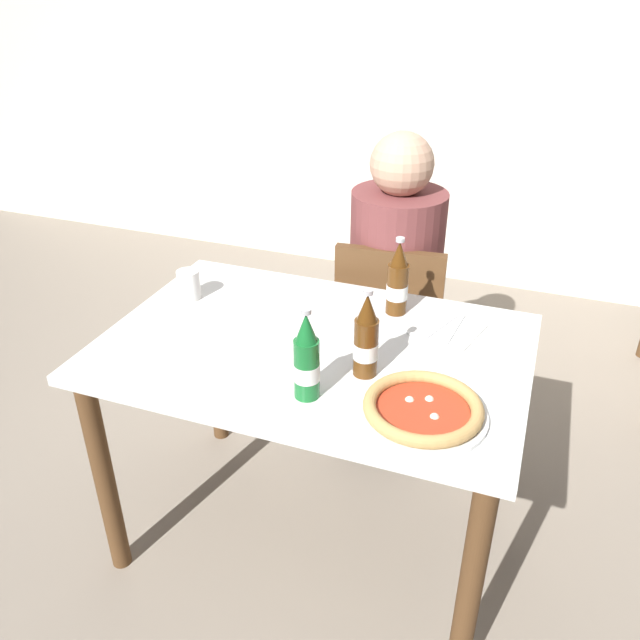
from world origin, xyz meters
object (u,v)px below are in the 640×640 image
(diner_seated, at_px, (393,299))
(beer_bottle_right, at_px, (307,361))
(chair_behind_table, at_px, (390,329))
(beer_bottle_left, at_px, (366,340))
(pizza_margherita_near, at_px, (423,409))
(dining_table_main, at_px, (314,376))
(paper_cup, at_px, (189,285))
(beer_bottle_center, at_px, (398,282))
(napkin_with_cutlery, at_px, (448,329))

(diner_seated, xyz_separation_m, beer_bottle_right, (0.00, -0.90, 0.27))
(chair_behind_table, bearing_deg, beer_bottle_left, 92.81)
(diner_seated, bearing_deg, beer_bottle_left, -81.78)
(chair_behind_table, relative_size, pizza_margherita_near, 2.73)
(beer_bottle_right, bearing_deg, beer_bottle_left, 53.52)
(dining_table_main, relative_size, beer_bottle_left, 4.86)
(chair_behind_table, relative_size, paper_cup, 8.95)
(chair_behind_table, xyz_separation_m, beer_bottle_left, (0.10, -0.70, 0.37))
(beer_bottle_left, bearing_deg, dining_table_main, 152.32)
(pizza_margherita_near, relative_size, beer_bottle_center, 1.26)
(diner_seated, bearing_deg, beer_bottle_center, -75.73)
(beer_bottle_center, bearing_deg, dining_table_main, -123.20)
(chair_behind_table, relative_size, napkin_with_cutlery, 3.87)
(dining_table_main, xyz_separation_m, beer_bottle_left, (0.18, -0.09, 0.22))
(pizza_margherita_near, bearing_deg, napkin_with_cutlery, 92.47)
(beer_bottle_center, height_order, napkin_with_cutlery, beer_bottle_center)
(dining_table_main, xyz_separation_m, chair_behind_table, (0.08, 0.61, -0.15))
(chair_behind_table, xyz_separation_m, beer_bottle_center, (0.09, -0.35, 0.37))
(beer_bottle_center, bearing_deg, diner_seated, 104.27)
(diner_seated, xyz_separation_m, napkin_with_cutlery, (0.27, -0.45, 0.17))
(pizza_margherita_near, height_order, paper_cup, paper_cup)
(dining_table_main, bearing_deg, chair_behind_table, 82.77)
(chair_behind_table, distance_m, beer_bottle_left, 0.80)
(dining_table_main, distance_m, paper_cup, 0.52)
(dining_table_main, xyz_separation_m, napkin_with_cutlery, (0.34, 0.21, 0.12))
(beer_bottle_left, height_order, beer_bottle_right, same)
(beer_bottle_center, relative_size, beer_bottle_right, 1.00)
(beer_bottle_left, distance_m, beer_bottle_right, 0.18)
(beer_bottle_center, bearing_deg, napkin_with_cutlery, -17.38)
(beer_bottle_left, xyz_separation_m, beer_bottle_right, (-0.11, -0.15, 0.00))
(chair_behind_table, bearing_deg, beer_bottle_center, 99.75)
(chair_behind_table, xyz_separation_m, pizza_margherita_near, (0.28, -0.83, 0.29))
(diner_seated, xyz_separation_m, paper_cup, (-0.55, -0.54, 0.21))
(diner_seated, bearing_deg, dining_table_main, -96.11)
(chair_behind_table, bearing_deg, beer_bottle_right, 84.21)
(beer_bottle_right, relative_size, paper_cup, 2.60)
(chair_behind_table, relative_size, beer_bottle_center, 3.44)
(beer_bottle_center, xyz_separation_m, napkin_with_cutlery, (0.17, -0.05, -0.10))
(pizza_margherita_near, bearing_deg, paper_cup, 157.55)
(beer_bottle_center, relative_size, paper_cup, 2.60)
(napkin_with_cutlery, bearing_deg, pizza_margherita_near, -87.53)
(diner_seated, bearing_deg, pizza_margherita_near, -71.72)
(diner_seated, height_order, beer_bottle_center, diner_seated)
(diner_seated, bearing_deg, chair_behind_table, -82.39)
(chair_behind_table, distance_m, pizza_margherita_near, 0.93)
(chair_behind_table, height_order, beer_bottle_center, beer_bottle_center)
(chair_behind_table, xyz_separation_m, beer_bottle_right, (-0.00, -0.85, 0.37))
(chair_behind_table, bearing_deg, pizza_margherita_near, 103.44)
(chair_behind_table, distance_m, paper_cup, 0.80)
(beer_bottle_right, bearing_deg, diner_seated, 90.11)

